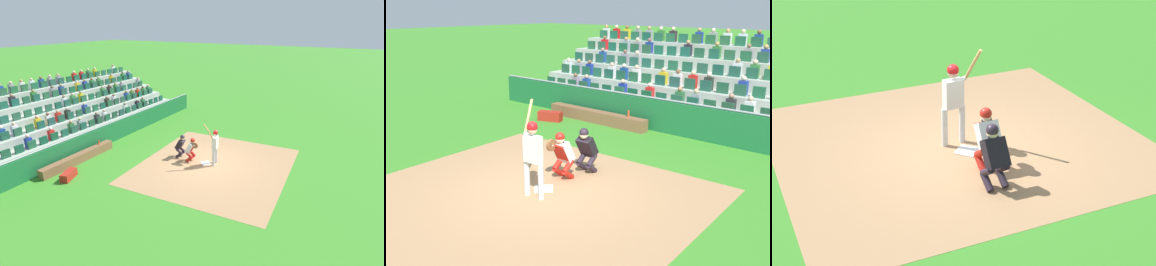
% 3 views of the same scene
% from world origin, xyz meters
% --- Properties ---
extents(ground_plane, '(160.00, 160.00, 0.00)m').
position_xyz_m(ground_plane, '(0.00, 0.00, 0.00)').
color(ground_plane, '#378024').
extents(infield_dirt_patch, '(7.95, 7.27, 0.01)m').
position_xyz_m(infield_dirt_patch, '(0.00, 0.50, 0.00)').
color(infield_dirt_patch, '#A47A52').
rests_on(infield_dirt_patch, ground_plane).
extents(home_plate_marker, '(0.62, 0.62, 0.02)m').
position_xyz_m(home_plate_marker, '(0.00, 0.00, 0.02)').
color(home_plate_marker, white).
rests_on(home_plate_marker, infield_dirt_patch).
extents(batter_at_plate, '(0.75, 0.58, 2.18)m').
position_xyz_m(batter_at_plate, '(-0.13, 0.43, 1.12)').
color(batter_at_plate, silver).
rests_on(batter_at_plate, ground_plane).
extents(catcher_crouching, '(0.48, 0.73, 1.27)m').
position_xyz_m(catcher_crouching, '(0.12, -0.76, 0.71)').
color(catcher_crouching, '#B51D15').
rests_on(catcher_crouching, ground_plane).
extents(home_plate_umpire, '(0.49, 0.53, 1.26)m').
position_xyz_m(home_plate_umpire, '(-0.07, -1.48, 0.69)').
color(home_plate_umpire, '#291E2B').
rests_on(home_plate_umpire, ground_plane).
extents(dugout_wall, '(17.13, 0.24, 1.18)m').
position_xyz_m(dugout_wall, '(0.00, -6.20, 0.56)').
color(dugout_wall, '#196133').
rests_on(dugout_wall, ground_plane).
extents(dugout_bench, '(4.36, 0.40, 0.44)m').
position_xyz_m(dugout_bench, '(2.98, -5.65, 0.22)').
color(dugout_bench, brown).
rests_on(dugout_bench, ground_plane).
extents(water_bottle_on_bench, '(0.07, 0.07, 0.24)m').
position_xyz_m(water_bottle_on_bench, '(1.54, -5.69, 0.56)').
color(water_bottle_on_bench, '#DA4625').
rests_on(water_bottle_on_bench, dugout_bench).
extents(equipment_duffel_bag, '(0.98, 0.65, 0.36)m').
position_xyz_m(equipment_duffel_bag, '(4.45, -4.67, 0.18)').
color(equipment_duffel_bag, '#A22217').
rests_on(equipment_duffel_bag, ground_plane).
extents(bleacher_stand, '(17.31, 5.10, 3.28)m').
position_xyz_m(bleacher_stand, '(-0.00, -11.01, 0.98)').
color(bleacher_stand, '#9FA89A').
rests_on(bleacher_stand, ground_plane).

